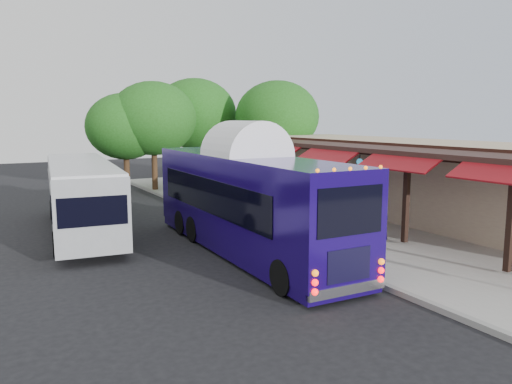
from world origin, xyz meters
TOP-DOWN VIEW (x-y plane):
  - ground at (0.00, 0.00)m, footprint 90.00×90.00m
  - sidewalk at (5.00, 4.00)m, footprint 10.00×40.00m
  - curb at (0.05, 4.00)m, footprint 0.20×40.00m
  - station_shelter at (8.38, 4.00)m, footprint 8.15×20.00m
  - coach_bus at (-1.45, 2.28)m, footprint 2.68×11.41m
  - city_bus at (-5.82, 8.42)m, footprint 3.53×10.95m
  - ped_a at (0.60, 0.99)m, footprint 0.67×0.48m
  - ped_b at (3.34, 0.95)m, footprint 1.02×0.85m
  - ped_c at (2.13, 6.79)m, footprint 1.08×0.63m
  - ped_d at (1.00, 4.53)m, footprint 1.33×1.15m
  - tree_left at (0.38, 17.97)m, footprint 5.42×5.42m
  - tree_mid at (4.14, 20.26)m, footprint 5.79×5.79m
  - tree_right at (8.15, 15.78)m, footprint 5.56×5.56m
  - tree_far at (-1.24, 18.56)m, footprint 4.84×4.84m

SIDE VIEW (x-z plane):
  - ground at x=0.00m, z-range 0.00..0.00m
  - sidewalk at x=5.00m, z-range 0.00..0.15m
  - curb at x=0.05m, z-range -0.01..0.15m
  - ped_a at x=0.60m, z-range 0.15..1.85m
  - ped_c at x=2.13m, z-range 0.15..1.87m
  - ped_d at x=1.00m, z-range 0.15..1.93m
  - ped_b at x=3.34m, z-range 0.15..2.03m
  - city_bus at x=-5.82m, z-range 0.15..3.04m
  - station_shelter at x=8.38m, z-range 0.05..3.65m
  - coach_bus at x=-1.45m, z-range 0.14..3.76m
  - tree_far at x=-1.24m, z-range 1.03..7.23m
  - tree_left at x=0.38m, z-range 1.16..8.09m
  - tree_right at x=8.15m, z-range 1.19..8.30m
  - tree_mid at x=4.14m, z-range 1.24..8.65m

